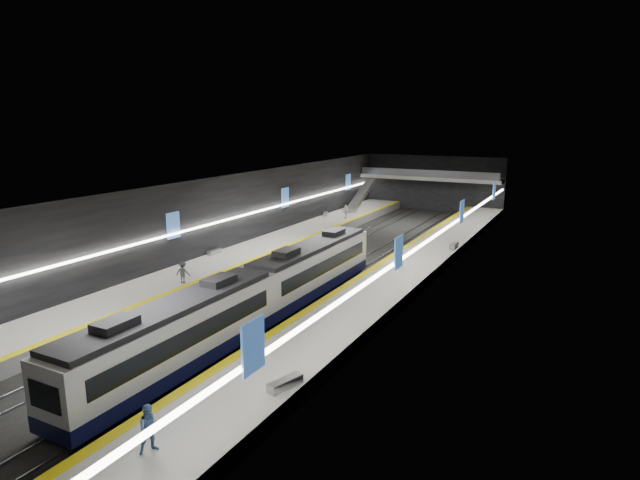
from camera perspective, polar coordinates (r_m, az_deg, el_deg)
The scene contains 26 objects.
ground at distance 48.20m, azimuth 0.23°, elevation -3.10°, with size 70.00×70.00×0.00m, color black.
ceiling at distance 46.63m, azimuth 0.24°, elevation 6.39°, with size 20.00×70.00×0.04m, color beige.
wall_left at distance 52.54m, azimuth -9.50°, elevation 2.54°, with size 0.04×70.00×8.00m, color black.
wall_right at distance 43.65m, azimuth 11.96°, elevation 0.34°, with size 0.04×70.00×8.00m, color black.
wall_back at distance 79.60m, azimuth 12.00°, elevation 5.92°, with size 20.00×0.04×8.00m, color black.
platform_left at distance 51.83m, azimuth -7.15°, elevation -1.48°, with size 5.00×70.00×1.00m, color slate.
tile_surface_left at distance 51.71m, azimuth -7.16°, elevation -0.93°, with size 5.00×70.00×0.02m, color #A6A6A1.
tactile_strip_left at distance 50.51m, azimuth -5.11°, elevation -1.20°, with size 0.60×70.00×0.02m, color yellow.
platform_right at distance 45.23m, azimuth 8.71°, elevation -3.67°, with size 5.00×70.00×1.00m, color slate.
tile_surface_right at distance 45.09m, azimuth 8.73°, elevation -3.05°, with size 5.00×70.00×0.02m, color #A6A6A1.
tactile_strip_right at distance 45.81m, azimuth 6.13°, elevation -2.70°, with size 0.60×70.00×0.02m, color yellow.
rails at distance 48.18m, azimuth 0.23°, elevation -3.03°, with size 6.52×70.00×0.12m.
train at distance 34.84m, azimuth -6.79°, elevation -5.75°, with size 2.69×30.04×3.60m.
ad_posters at distance 48.03m, azimuth 0.79°, elevation 2.36°, with size 19.94×53.50×2.20m.
cove_light_left at distance 52.45m, azimuth -9.31°, elevation 2.31°, with size 0.25×68.60×0.12m, color white.
cove_light_right at distance 43.75m, azimuth 11.70°, elevation 0.11°, with size 0.25×68.60×0.12m, color white.
mezzanine_bridge at distance 77.50m, azimuth 11.61°, elevation 6.53°, with size 20.00×3.00×1.50m.
escalator at distance 73.79m, azimuth 4.40°, elevation 4.77°, with size 1.20×8.00×0.60m, color #99999E.
bench_left_near at distance 50.28m, azimuth -11.19°, elevation -1.25°, with size 0.46×1.67×0.41m, color #99999E.
bench_left_far at distance 68.81m, azimuth 0.58°, elevation 2.79°, with size 0.48×1.71×0.42m, color #99999E.
bench_right_near at distance 25.77m, azimuth -3.74°, elevation -15.02°, with size 0.52×1.88×0.46m, color #99999E.
bench_right_far at distance 53.31m, azimuth 14.11°, elevation -0.57°, with size 0.52×1.86×0.45m, color #99999E.
passenger_right_a at distance 44.89m, azimuth 8.21°, elevation -2.07°, with size 0.58×0.38×1.58m, color #C64A55.
passenger_right_b at distance 22.07m, azimuth -17.66°, elevation -18.64°, with size 0.93×0.73×1.92m, color #5276B2.
passenger_left_a at distance 66.83m, azimuth 2.77°, elevation 3.04°, with size 1.00×0.42×1.71m, color silver.
passenger_left_b at distance 41.83m, azimuth -14.42°, elevation -3.38°, with size 1.10×0.63×1.71m, color #43444C.
Camera 1 is at (21.36, -41.12, 13.28)m, focal length 30.00 mm.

